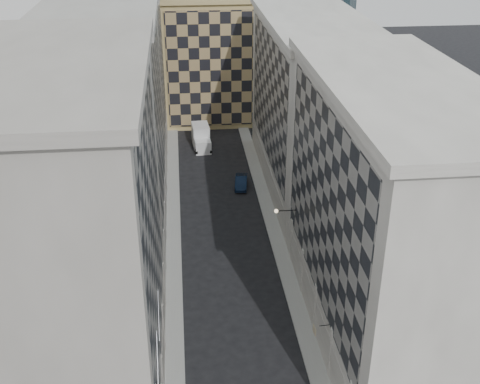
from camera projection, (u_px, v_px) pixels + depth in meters
sidewalk_west at (174, 240)px, 61.09m from camera, size 1.50×100.00×0.15m
sidewalk_east at (276, 235)px, 62.05m from camera, size 1.50×100.00×0.15m
bldg_left_a at (77, 243)px, 38.40m from camera, size 10.80×22.80×23.70m
bldg_left_b at (109, 128)px, 58.13m from camera, size 10.80×22.80×22.70m
bldg_left_c at (125, 71)px, 77.87m from camera, size 10.80×22.80×21.70m
bldg_right_a at (386, 216)px, 44.62m from camera, size 10.80×26.80×20.70m
bldg_right_b at (310, 105)px, 68.78m from camera, size 10.80×28.80×19.70m
tan_block at (217, 55)px, 91.12m from camera, size 16.80×14.80×18.80m
flagpoles_left at (158, 336)px, 36.15m from camera, size 0.10×6.33×2.33m
bracket_lamp at (278, 211)px, 53.88m from camera, size 1.98×0.36×0.36m
box_truck at (201, 138)px, 82.62m from camera, size 2.57×5.58×2.99m
dark_car at (241, 182)px, 71.80m from camera, size 1.93×4.14×1.31m
shop_sign at (315, 330)px, 43.02m from camera, size 1.12×0.65×0.72m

